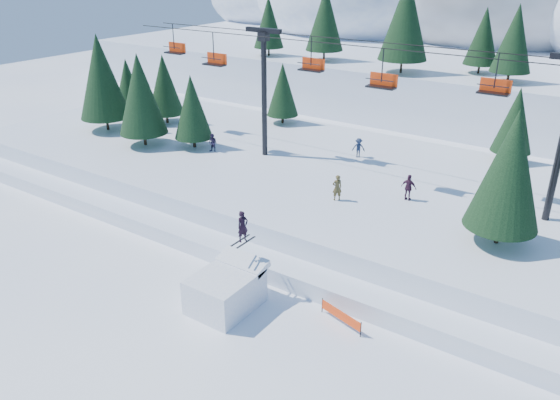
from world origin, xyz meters
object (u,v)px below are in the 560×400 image
Objects in this scene: banner_near at (341,316)px; banner_far at (441,336)px; chairlift at (378,89)px; jump_kicker at (227,288)px.

banner_far is (4.94, 1.33, 0.00)m from banner_near.
chairlift reaches higher than banner_near.
jump_kicker is 18.05m from chairlift.
jump_kicker reaches higher than banner_near.
banner_near is at bearing -70.09° from chairlift.
banner_far is at bearing 17.41° from jump_kicker.
jump_kicker is 11.50m from banner_far.
banner_far is at bearing -51.64° from chairlift.
banner_near and banner_far have the same top height.
chairlift reaches higher than banner_far.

